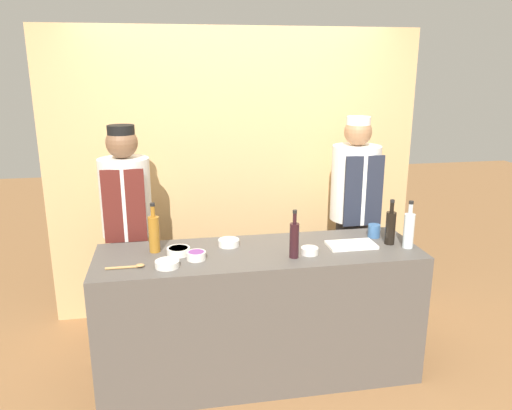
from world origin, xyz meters
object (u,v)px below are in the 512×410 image
Objects in this scene: sauce_bowl_orange at (167,263)px; sauce_bowl_green at (178,251)px; sauce_bowl_white at (310,250)px; sauce_bowl_purple at (196,255)px; cup_blue at (374,231)px; chef_left at (128,230)px; bottle_amber at (154,233)px; sauce_bowl_red at (229,242)px; wooden_spoon at (130,267)px; cutting_board at (351,245)px; bottle_clear at (409,229)px; bottle_wine at (294,239)px; bottle_soy at (390,227)px; chef_right at (353,216)px.

sauce_bowl_orange is 0.98× the size of sauce_bowl_green.
sauce_bowl_purple reaches higher than sauce_bowl_white.
sauce_bowl_green is 0.15m from sauce_bowl_purple.
chef_left is (-1.74, 0.47, -0.04)m from cup_blue.
bottle_amber reaches higher than sauce_bowl_purple.
sauce_bowl_red is 0.43× the size of bottle_amber.
chef_left reaches higher than wooden_spoon.
bottle_amber reaches higher than cutting_board.
wooden_spoon is at bearing -178.88° from bottle_clear.
bottle_clear is (1.60, 0.06, 0.10)m from sauce_bowl_orange.
cutting_board is (1.23, 0.14, -0.01)m from sauce_bowl_orange.
sauce_bowl_green is 0.75m from bottle_wine.
bottle_wine is 0.97× the size of bottle_clear.
bottle_soy is 0.19× the size of chef_left.
sauce_bowl_purple is 1.29m from cup_blue.
sauce_bowl_white is 1.14m from wooden_spoon.
bottle_soy is at bearing 10.17° from bottle_wine.
chef_right reaches higher than bottle_wine.
chef_left is (-1.51, 0.63, -0.01)m from cutting_board.
cutting_board is at bearing 16.34° from bottle_wine.
bottle_amber is (-0.87, 0.26, 0.01)m from bottle_wine.
bottle_clear is (0.80, 0.04, 0.00)m from bottle_wine.
bottle_soy reaches higher than sauce_bowl_purple.
cup_blue is at bearing 11.42° from sauce_bowl_orange.
sauce_bowl_purple is (0.18, 0.09, 0.01)m from sauce_bowl_orange.
wooden_spoon is (-1.82, -0.04, -0.12)m from bottle_clear.
cutting_board is (0.32, 0.09, -0.01)m from sauce_bowl_white.
chef_right is at bearing 27.40° from sauce_bowl_purple.
sauce_bowl_purple is at bearing 26.92° from sauce_bowl_orange.
bottle_soy is 1.74m from wooden_spoon.
chef_right is (-0.11, 0.71, -0.11)m from bottle_clear.
chef_right is (1.30, 0.68, -0.01)m from sauce_bowl_purple.
bottle_amber is 1.54m from cup_blue.
sauce_bowl_red reaches higher than sauce_bowl_orange.
cup_blue is at bearing 120.38° from bottle_clear.
cutting_board is 0.30m from bottle_soy.
sauce_bowl_green is at bearing -158.05° from chef_right.
chef_right is at bearing 23.54° from sauce_bowl_red.
bottle_wine is (-0.71, -0.13, 0.00)m from bottle_soy.
sauce_bowl_purple is at bearing -171.01° from cup_blue.
cup_blue is 0.05× the size of chef_right.
sauce_bowl_red is 0.08× the size of chef_left.
sauce_bowl_orange is 1.49m from cup_blue.
sauce_bowl_green is 1.44m from bottle_soy.
chef_right is at bearing 27.34° from sauce_bowl_orange.
bottle_amber reaches higher than wooden_spoon.
wooden_spoon is at bearing -148.86° from sauce_bowl_green.
sauce_bowl_white is at bearing 3.39° from sauce_bowl_orange.
sauce_bowl_purple is 0.38× the size of cutting_board.
cup_blue is (-0.14, 0.24, -0.08)m from bottle_clear.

